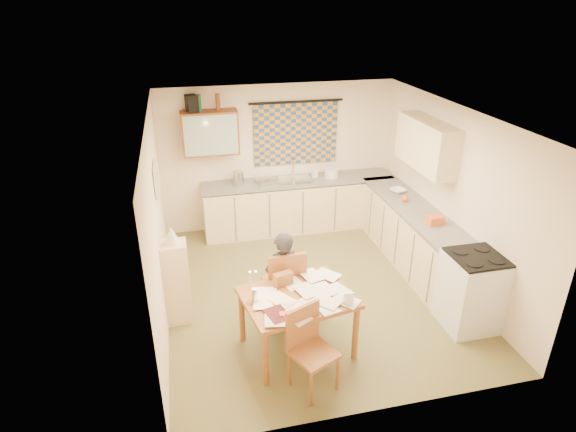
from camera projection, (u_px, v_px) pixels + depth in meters
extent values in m
cube|color=brown|center=(312.00, 290.00, 6.85)|extent=(4.00, 4.50, 0.02)
cube|color=white|center=(316.00, 114.00, 5.79)|extent=(4.00, 4.50, 0.02)
cube|color=#F3DFC3|center=(278.00, 157.00, 8.31)|extent=(4.00, 0.02, 2.50)
cube|color=#F3DFC3|center=(383.00, 310.00, 4.33)|extent=(4.00, 0.02, 2.50)
cube|color=#F3DFC3|center=(157.00, 225.00, 5.91)|extent=(0.02, 4.50, 2.50)
cube|color=#F3DFC3|center=(452.00, 196.00, 6.73)|extent=(0.02, 4.50, 2.50)
cube|color=navy|center=(296.00, 134.00, 8.17)|extent=(1.45, 0.03, 1.05)
cylinder|color=black|center=(296.00, 102.00, 7.92)|extent=(1.60, 0.04, 0.04)
cube|color=brown|center=(210.00, 133.00, 7.69)|extent=(0.90, 0.34, 0.70)
cube|color=#99B2A5|center=(211.00, 136.00, 7.54)|extent=(0.84, 0.02, 0.64)
cube|color=beige|center=(427.00, 144.00, 6.93)|extent=(0.34, 1.30, 0.70)
cube|color=beige|center=(156.00, 179.00, 6.08)|extent=(0.04, 0.50, 0.40)
cube|color=beige|center=(158.00, 179.00, 6.08)|extent=(0.01, 0.42, 0.32)
cube|color=beige|center=(299.00, 206.00, 8.45)|extent=(3.30, 0.60, 0.86)
cube|color=#615F5B|center=(299.00, 181.00, 8.25)|extent=(3.30, 0.62, 0.04)
cube|color=beige|center=(415.00, 240.00, 7.29)|extent=(0.60, 2.95, 0.86)
cube|color=#615F5B|center=(418.00, 212.00, 7.10)|extent=(0.62, 2.95, 0.04)
cube|color=white|center=(471.00, 292.00, 5.94)|extent=(0.64, 0.64, 0.96)
cube|color=black|center=(478.00, 257.00, 5.73)|extent=(0.61, 0.61, 0.03)
cube|color=silver|center=(295.00, 182.00, 8.24)|extent=(0.59, 0.50, 0.10)
cylinder|color=silver|center=(293.00, 169.00, 8.33)|extent=(0.04, 0.04, 0.28)
cube|color=silver|center=(266.00, 181.00, 8.11)|extent=(0.42, 0.38, 0.06)
cylinder|color=silver|center=(238.00, 178.00, 7.98)|extent=(0.22, 0.22, 0.24)
cylinder|color=white|center=(332.00, 173.00, 8.33)|extent=(0.25, 0.25, 0.16)
imported|color=white|center=(315.00, 172.00, 8.31)|extent=(0.13, 0.13, 0.19)
imported|color=white|center=(398.00, 191.00, 7.71)|extent=(0.37, 0.37, 0.06)
cube|color=orange|center=(435.00, 220.00, 6.65)|extent=(0.23, 0.17, 0.12)
sphere|color=orange|center=(405.00, 199.00, 7.37)|extent=(0.10, 0.10, 0.10)
cube|color=black|center=(192.00, 103.00, 7.43)|extent=(0.21, 0.24, 0.26)
cylinder|color=#195926|center=(199.00, 103.00, 7.46)|extent=(0.09, 0.09, 0.26)
cylinder|color=brown|center=(218.00, 102.00, 7.51)|extent=(0.08, 0.08, 0.26)
cube|color=brown|center=(298.00, 297.00, 5.41)|extent=(1.35, 1.11, 0.05)
cube|color=brown|center=(283.00, 284.00, 6.05)|extent=(0.49, 0.49, 0.04)
cube|color=brown|center=(288.00, 274.00, 5.75)|extent=(0.47, 0.06, 0.51)
cube|color=brown|center=(314.00, 354.00, 4.97)|extent=(0.56, 0.56, 0.04)
cube|color=brown|center=(302.00, 325.00, 5.00)|extent=(0.40, 0.21, 0.46)
imported|color=black|center=(282.00, 280.00, 5.90)|extent=(0.64, 0.57, 1.28)
cube|color=beige|center=(177.00, 283.00, 6.00)|extent=(0.32, 0.30, 1.11)
cone|color=beige|center=(171.00, 235.00, 5.72)|extent=(0.20, 0.20, 0.22)
cube|color=brown|center=(283.00, 279.00, 5.56)|extent=(0.24, 0.16, 0.16)
imported|color=white|center=(348.00, 300.00, 5.24)|extent=(0.22, 0.22, 0.10)
imported|color=maroon|center=(268.00, 318.00, 5.00)|extent=(0.38, 0.41, 0.03)
imported|color=orange|center=(269.00, 307.00, 5.20)|extent=(0.21, 0.26, 0.02)
cube|color=orange|center=(285.00, 315.00, 5.05)|extent=(0.13, 0.09, 0.04)
cube|color=black|center=(321.00, 307.00, 5.19)|extent=(0.13, 0.06, 0.02)
cylinder|color=silver|center=(254.00, 296.00, 5.24)|extent=(0.08, 0.08, 0.18)
cylinder|color=white|center=(250.00, 280.00, 5.15)|extent=(0.03, 0.03, 0.22)
sphere|color=#FFCC66|center=(256.00, 271.00, 5.09)|extent=(0.02, 0.02, 0.02)
cube|color=white|center=(265.00, 294.00, 5.42)|extent=(0.26, 0.33, 0.00)
cube|color=white|center=(301.00, 309.00, 5.17)|extent=(0.30, 0.35, 0.00)
cube|color=white|center=(292.00, 283.00, 5.63)|extent=(0.29, 0.34, 0.00)
cube|color=white|center=(340.00, 294.00, 5.43)|extent=(0.26, 0.33, 0.00)
cube|color=white|center=(339.00, 290.00, 5.48)|extent=(0.32, 0.36, 0.00)
cube|color=white|center=(312.00, 293.00, 5.42)|extent=(0.29, 0.35, 0.00)
cube|color=white|center=(346.00, 301.00, 5.30)|extent=(0.36, 0.36, 0.00)
cube|color=white|center=(314.00, 304.00, 5.24)|extent=(0.27, 0.34, 0.00)
cube|color=white|center=(266.00, 295.00, 5.38)|extent=(0.29, 0.34, 0.00)
cube|color=white|center=(326.00, 306.00, 5.19)|extent=(0.28, 0.34, 0.00)
cube|color=white|center=(301.00, 311.00, 5.12)|extent=(0.34, 0.36, 0.00)
cube|color=white|center=(262.00, 301.00, 5.27)|extent=(0.24, 0.32, 0.00)
cube|color=white|center=(324.00, 289.00, 5.48)|extent=(0.28, 0.34, 0.00)
cube|color=white|center=(327.00, 275.00, 5.76)|extent=(0.35, 0.36, 0.00)
cube|color=white|center=(275.00, 318.00, 4.99)|extent=(0.26, 0.33, 0.00)
cube|color=white|center=(281.00, 300.00, 5.29)|extent=(0.34, 0.36, 0.00)
cube|color=white|center=(307.00, 290.00, 5.45)|extent=(0.29, 0.34, 0.00)
cube|color=white|center=(312.00, 275.00, 5.73)|extent=(0.29, 0.34, 0.00)
cube|color=white|center=(297.00, 316.00, 5.01)|extent=(0.33, 0.36, 0.00)
cube|color=white|center=(326.00, 301.00, 5.25)|extent=(0.36, 0.36, 0.00)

